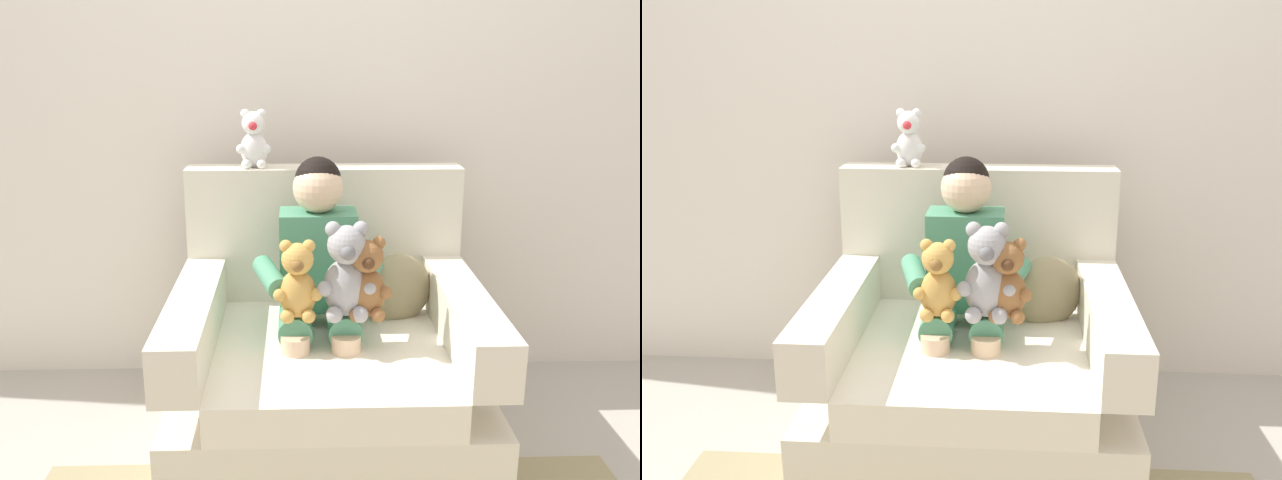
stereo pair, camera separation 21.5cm
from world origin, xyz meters
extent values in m
plane|color=#ADA89E|center=(0.00, 0.00, 0.00)|extent=(8.00, 8.00, 0.00)
cube|color=silver|center=(0.00, 0.68, 1.30)|extent=(6.00, 0.10, 2.60)
cube|color=silver|center=(0.00, 0.00, 0.15)|extent=(1.01, 0.94, 0.30)
cube|color=white|center=(0.00, -0.07, 0.36)|extent=(0.73, 0.80, 0.12)
cube|color=silver|center=(0.00, 0.40, 0.67)|extent=(1.01, 0.14, 0.50)
cube|color=silver|center=(-0.44, -0.07, 0.51)|extent=(0.14, 0.80, 0.17)
cube|color=silver|center=(0.44, -0.07, 0.51)|extent=(0.14, 0.80, 0.17)
cube|color=#4C9370|center=(-0.03, 0.14, 0.64)|extent=(0.26, 0.16, 0.34)
sphere|color=beige|center=(-0.03, 0.14, 0.89)|extent=(0.17, 0.17, 0.17)
sphere|color=black|center=(-0.03, 0.15, 0.92)|extent=(0.16, 0.16, 0.16)
cylinder|color=#4C9370|center=(-0.11, 0.01, 0.47)|extent=(0.11, 0.26, 0.11)
cylinder|color=beige|center=(-0.11, -0.12, 0.32)|extent=(0.09, 0.09, 0.30)
cylinder|color=#4C9370|center=(0.05, 0.01, 0.47)|extent=(0.11, 0.26, 0.11)
cylinder|color=beige|center=(0.05, -0.12, 0.32)|extent=(0.09, 0.09, 0.30)
cylinder|color=#4C9370|center=(-0.19, 0.02, 0.62)|extent=(0.13, 0.27, 0.07)
cylinder|color=#4C9370|center=(0.13, 0.02, 0.62)|extent=(0.13, 0.27, 0.07)
ellipsoid|color=gold|center=(-0.10, -0.09, 0.61)|extent=(0.12, 0.10, 0.15)
sphere|color=gold|center=(-0.10, -0.10, 0.72)|extent=(0.10, 0.10, 0.10)
sphere|color=brown|center=(-0.10, -0.15, 0.72)|extent=(0.04, 0.04, 0.04)
sphere|color=gold|center=(-0.14, -0.10, 0.76)|extent=(0.04, 0.04, 0.04)
sphere|color=gold|center=(-0.16, -0.12, 0.61)|extent=(0.04, 0.04, 0.04)
sphere|color=gold|center=(-0.13, -0.14, 0.55)|extent=(0.04, 0.04, 0.04)
sphere|color=gold|center=(-0.07, -0.10, 0.76)|extent=(0.04, 0.04, 0.04)
sphere|color=gold|center=(-0.05, -0.12, 0.61)|extent=(0.04, 0.04, 0.04)
sphere|color=gold|center=(-0.07, -0.14, 0.55)|extent=(0.04, 0.04, 0.04)
ellipsoid|color=#9E9EA3|center=(0.05, -0.08, 0.62)|extent=(0.14, 0.12, 0.19)
sphere|color=#9E9EA3|center=(0.05, -0.10, 0.76)|extent=(0.12, 0.12, 0.12)
sphere|color=slate|center=(0.05, -0.15, 0.76)|extent=(0.05, 0.05, 0.05)
sphere|color=#9E9EA3|center=(0.01, -0.09, 0.81)|extent=(0.05, 0.05, 0.05)
sphere|color=#9E9EA3|center=(-0.02, -0.12, 0.63)|extent=(0.05, 0.05, 0.05)
sphere|color=#9E9EA3|center=(0.01, -0.14, 0.55)|extent=(0.05, 0.05, 0.05)
sphere|color=#9E9EA3|center=(0.09, -0.09, 0.81)|extent=(0.05, 0.05, 0.05)
sphere|color=#9E9EA3|center=(0.12, -0.12, 0.63)|extent=(0.05, 0.05, 0.05)
sphere|color=#9E9EA3|center=(0.09, -0.14, 0.55)|extent=(0.05, 0.05, 0.05)
ellipsoid|color=brown|center=(0.11, -0.09, 0.61)|extent=(0.12, 0.10, 0.16)
sphere|color=brown|center=(0.11, -0.10, 0.73)|extent=(0.10, 0.10, 0.10)
sphere|color=#4C2D19|center=(0.11, -0.15, 0.72)|extent=(0.04, 0.04, 0.04)
sphere|color=brown|center=(0.08, -0.09, 0.77)|extent=(0.04, 0.04, 0.04)
sphere|color=brown|center=(0.06, -0.12, 0.62)|extent=(0.04, 0.04, 0.04)
sphere|color=brown|center=(0.08, -0.14, 0.55)|extent=(0.05, 0.05, 0.05)
sphere|color=brown|center=(0.15, -0.09, 0.77)|extent=(0.04, 0.04, 0.04)
sphere|color=brown|center=(0.17, -0.12, 0.62)|extent=(0.04, 0.04, 0.04)
sphere|color=brown|center=(0.15, -0.14, 0.55)|extent=(0.05, 0.05, 0.05)
ellipsoid|color=white|center=(-0.26, 0.40, 0.98)|extent=(0.10, 0.08, 0.13)
sphere|color=white|center=(-0.26, 0.39, 1.08)|extent=(0.08, 0.08, 0.08)
sphere|color=#DB333D|center=(-0.26, 0.35, 1.08)|extent=(0.03, 0.03, 0.03)
sphere|color=white|center=(-0.28, 0.39, 1.12)|extent=(0.03, 0.03, 0.03)
sphere|color=white|center=(-0.30, 0.37, 0.99)|extent=(0.03, 0.03, 0.03)
sphere|color=white|center=(-0.28, 0.36, 0.94)|extent=(0.04, 0.04, 0.04)
sphere|color=white|center=(-0.23, 0.39, 1.12)|extent=(0.03, 0.03, 0.03)
sphere|color=white|center=(-0.21, 0.37, 0.99)|extent=(0.03, 0.03, 0.03)
sphere|color=white|center=(-0.23, 0.36, 0.94)|extent=(0.04, 0.04, 0.04)
ellipsoid|color=#998C66|center=(0.25, 0.18, 0.52)|extent=(0.28, 0.17, 0.26)
camera|label=1|loc=(-0.10, -2.12, 1.36)|focal=38.73mm
camera|label=2|loc=(0.11, -2.11, 1.36)|focal=38.73mm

